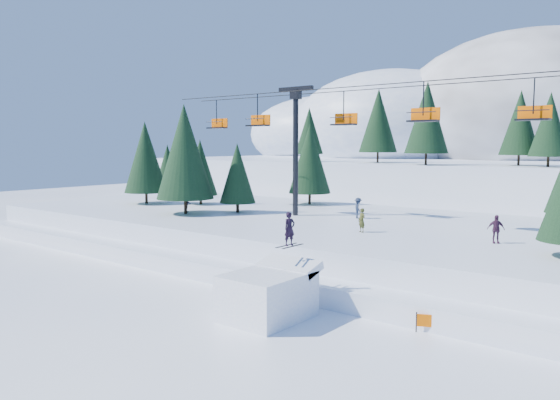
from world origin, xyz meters
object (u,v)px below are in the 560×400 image
Objects in this scene: banner_near at (450,323)px; chairlift at (412,128)px; jump_kicker at (269,293)px; banner_far at (508,333)px.

chairlift is at bearing 121.50° from banner_near.
jump_kicker is at bearing -89.38° from chairlift.
banner_near is (7.62, 3.05, -0.66)m from jump_kicker.
jump_kicker is at bearing -158.19° from banner_near.
jump_kicker reaches higher than banner_far.
jump_kicker is 1.90× the size of banner_near.
chairlift is 16.10× the size of banner_far.
chairlift is at bearing 90.62° from jump_kicker.
chairlift reaches higher than jump_kicker.
banner_near is at bearing -176.00° from banner_far.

